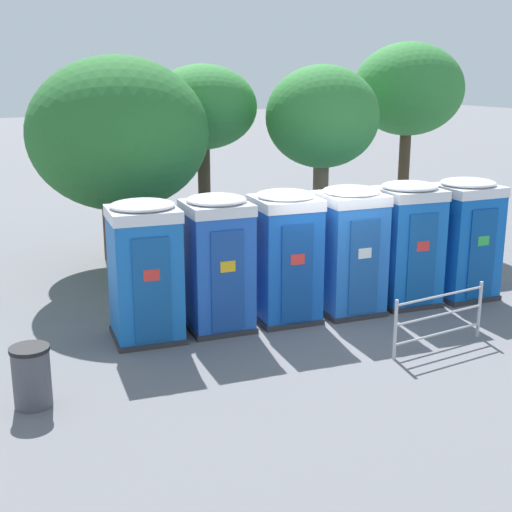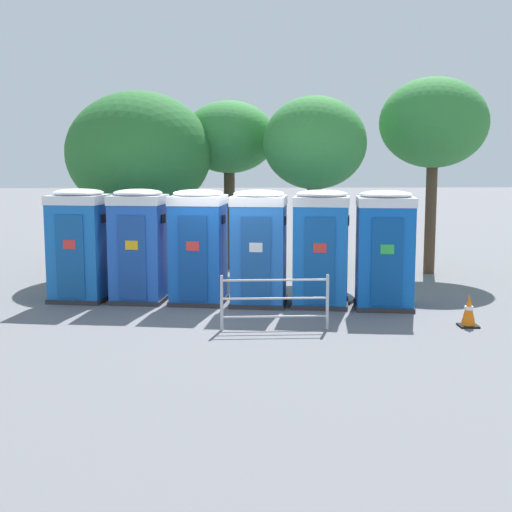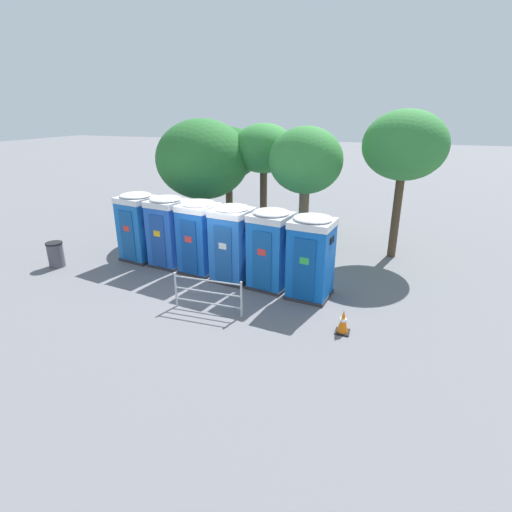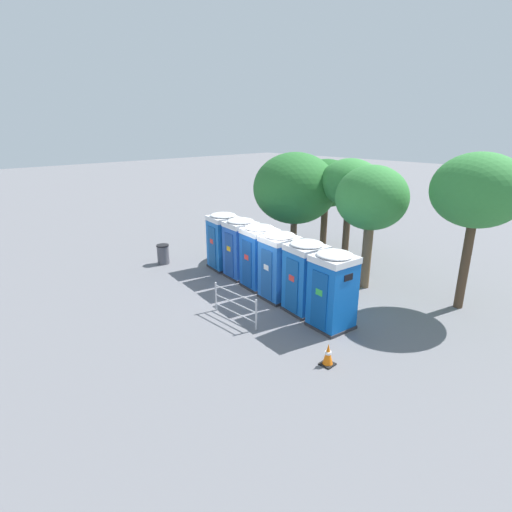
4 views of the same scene
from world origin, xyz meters
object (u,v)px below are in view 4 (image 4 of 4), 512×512
(street_tree_3, at_px, (478,192))
(traffic_cone, at_px, (328,355))
(portapotty_1, at_px, (241,248))
(trash_can, at_px, (163,254))
(portapotty_0, at_px, (223,241))
(portapotty_5, at_px, (332,290))
(street_tree_2, at_px, (350,183))
(street_tree_4, at_px, (326,184))
(portapotty_3, at_px, (279,266))
(street_tree_1, at_px, (372,199))
(event_barrier, at_px, (235,304))
(portapotty_4, at_px, (305,277))
(portapotty_2, at_px, (259,256))
(street_tree_0, at_px, (295,189))

(street_tree_3, relative_size, traffic_cone, 8.44)
(portapotty_1, height_order, trash_can, portapotty_1)
(portapotty_0, relative_size, portapotty_1, 1.00)
(portapotty_5, relative_size, street_tree_2, 0.53)
(trash_can, bearing_deg, portapotty_0, 34.73)
(street_tree_4, bearing_deg, portapotty_3, -66.26)
(street_tree_1, distance_m, street_tree_3, 3.50)
(portapotty_1, relative_size, portapotty_3, 1.00)
(street_tree_2, bearing_deg, trash_can, -133.08)
(traffic_cone, xyz_separation_m, event_barrier, (-3.74, -0.09, 0.26))
(portapotty_4, xyz_separation_m, portapotty_5, (1.33, -0.28, -0.00))
(portapotty_0, height_order, portapotty_2, same)
(portapotty_5, height_order, street_tree_2, street_tree_2)
(portapotty_1, height_order, street_tree_1, street_tree_1)
(street_tree_0, bearing_deg, trash_can, -121.85)
(street_tree_2, xyz_separation_m, traffic_cone, (4.59, -7.41, -3.45))
(portapotty_5, xyz_separation_m, street_tree_4, (-5.47, 6.73, 2.12))
(portapotty_5, height_order, street_tree_3, street_tree_3)
(portapotty_5, relative_size, street_tree_3, 0.47)
(portapotty_1, relative_size, traffic_cone, 3.97)
(portapotty_3, bearing_deg, street_tree_3, 39.66)
(portapotty_2, relative_size, street_tree_4, 0.55)
(portapotty_3, height_order, street_tree_0, street_tree_0)
(portapotty_1, bearing_deg, street_tree_1, 33.41)
(portapotty_0, bearing_deg, street_tree_3, 21.08)
(portapotty_5, distance_m, street_tree_0, 7.78)
(portapotty_0, bearing_deg, portapotty_2, -8.06)
(portapotty_1, xyz_separation_m, portapotty_3, (2.68, -0.48, -0.00))
(portapotty_3, relative_size, portapotty_4, 1.00)
(street_tree_0, distance_m, street_tree_2, 2.65)
(street_tree_3, relative_size, street_tree_4, 1.17)
(portapotty_2, bearing_deg, street_tree_3, 31.44)
(traffic_cone, bearing_deg, portapotty_2, 154.69)
(portapotty_0, bearing_deg, trash_can, -145.27)
(portapotty_0, relative_size, event_barrier, 1.23)
(portapotty_0, bearing_deg, portapotty_4, -8.27)
(portapotty_4, xyz_separation_m, street_tree_2, (-2.00, 5.32, 2.48))
(street_tree_0, xyz_separation_m, street_tree_2, (2.47, 0.84, 0.43))
(portapotty_3, bearing_deg, portapotty_1, 169.86)
(portapotty_1, xyz_separation_m, street_tree_4, (-0.10, 5.84, 2.12))
(portapotty_1, bearing_deg, street_tree_0, 96.51)
(portapotty_1, distance_m, event_barrier, 4.09)
(trash_can, bearing_deg, portapotty_1, 21.91)
(portapotty_2, xyz_separation_m, trash_can, (-5.12, -1.30, -0.82))
(portapotty_1, bearing_deg, trash_can, -158.09)
(street_tree_0, height_order, traffic_cone, street_tree_0)
(portapotty_5, distance_m, trash_can, 9.21)
(portapotty_2, xyz_separation_m, portapotty_3, (1.34, -0.26, -0.00))
(street_tree_4, bearing_deg, portapotty_2, -76.61)
(portapotty_3, height_order, street_tree_3, street_tree_3)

